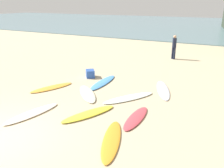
{
  "coord_description": "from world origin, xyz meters",
  "views": [
    {
      "loc": [
        5.98,
        -3.83,
        3.93
      ],
      "look_at": [
        1.41,
        5.27,
        0.3
      ],
      "focal_mm": 37.45,
      "sensor_mm": 36.0,
      "label": 1
    }
  ],
  "objects": [
    {
      "name": "surfboard_5",
      "position": [
        2.51,
        4.68,
        0.04
      ],
      "size": [
        1.85,
        2.35,
        0.08
      ],
      "primitive_type": "ellipsoid",
      "rotation": [
        0.0,
        0.0,
        -0.6
      ],
      "color": "white",
      "rests_on": "ground_plane"
    },
    {
      "name": "surfboard_7",
      "position": [
        -0.1,
        1.74,
        0.04
      ],
      "size": [
        1.0,
        2.31,
        0.08
      ],
      "primitive_type": "ellipsoid",
      "rotation": [
        0.0,
        0.0,
        -0.21
      ],
      "color": "silver",
      "rests_on": "ground_plane"
    },
    {
      "name": "surfboard_8",
      "position": [
        3.29,
        1.5,
        0.03
      ],
      "size": [
        1.23,
        2.32,
        0.07
      ],
      "primitive_type": "ellipsoid",
      "rotation": [
        0.0,
        0.0,
        3.48
      ],
      "color": "orange",
      "rests_on": "ground_plane"
    },
    {
      "name": "beach_cooler",
      "position": [
        -0.53,
        6.49,
        0.2
      ],
      "size": [
        0.68,
        0.7,
        0.41
      ],
      "primitive_type": "cube",
      "rotation": [
        0.0,
        0.0,
        5.38
      ],
      "color": "#2D56B2",
      "rests_on": "ground_plane"
    },
    {
      "name": "surfboard_2",
      "position": [
        3.44,
        3.13,
        0.04
      ],
      "size": [
        0.52,
        1.97,
        0.07
      ],
      "primitive_type": "ellipsoid",
      "rotation": [
        0.0,
        0.0,
        0.01
      ],
      "color": "#D1454F",
      "rests_on": "ground_plane"
    },
    {
      "name": "surfboard_3",
      "position": [
        1.78,
        2.63,
        0.04
      ],
      "size": [
        1.44,
        2.23,
        0.09
      ],
      "primitive_type": "ellipsoid",
      "rotation": [
        0.0,
        0.0,
        -0.45
      ],
      "color": "yellow",
      "rests_on": "ground_plane"
    },
    {
      "name": "surfboard_1",
      "position": [
        0.68,
        4.3,
        0.04
      ],
      "size": [
        1.91,
        2.0,
        0.09
      ],
      "primitive_type": "ellipsoid",
      "rotation": [
        0.0,
        0.0,
        3.89
      ],
      "color": "#EAE7C7",
      "rests_on": "ground_plane"
    },
    {
      "name": "surfboard_4",
      "position": [
        3.56,
        6.3,
        0.03
      ],
      "size": [
        1.4,
        2.56,
        0.06
      ],
      "primitive_type": "ellipsoid",
      "rotation": [
        0.0,
        0.0,
        0.37
      ],
      "color": "white",
      "rests_on": "ground_plane"
    },
    {
      "name": "surfboard_6",
      "position": [
        0.57,
        5.94,
        0.04
      ],
      "size": [
        0.63,
        2.53,
        0.08
      ],
      "primitive_type": "ellipsoid",
      "rotation": [
        0.0,
        0.0,
        0.03
      ],
      "color": "#4D94E2",
      "rests_on": "ground_plane"
    },
    {
      "name": "beachgoer_near",
      "position": [
        2.54,
        12.8,
        0.95
      ],
      "size": [
        0.39,
        0.39,
        1.7
      ],
      "rotation": [
        0.0,
        0.0,
        2.49
      ],
      "color": "#191E33",
      "rests_on": "ground_plane"
    },
    {
      "name": "ocean_water",
      "position": [
        0.0,
        39.74,
        0.04
      ],
      "size": [
        120.0,
        40.0,
        0.08
      ],
      "primitive_type": "cube",
      "color": "slate",
      "rests_on": "ground_plane"
    },
    {
      "name": "surfboard_0",
      "position": [
        -1.27,
        4.2,
        0.03
      ],
      "size": [
        1.36,
        2.18,
        0.07
      ],
      "primitive_type": "ellipsoid",
      "rotation": [
        0.0,
        0.0,
        2.74
      ],
      "color": "#F2A236",
      "rests_on": "ground_plane"
    }
  ]
}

